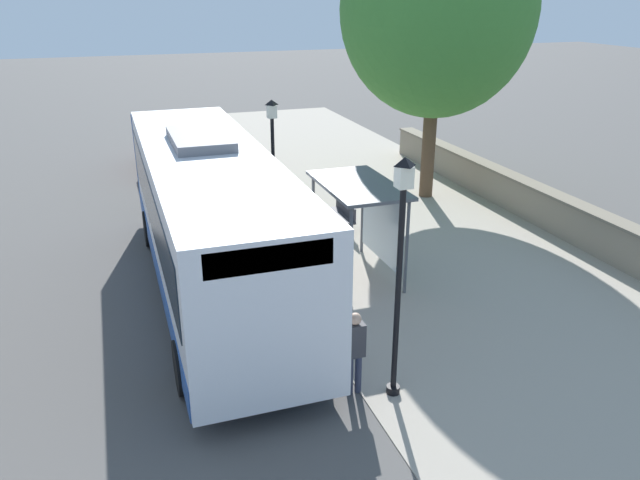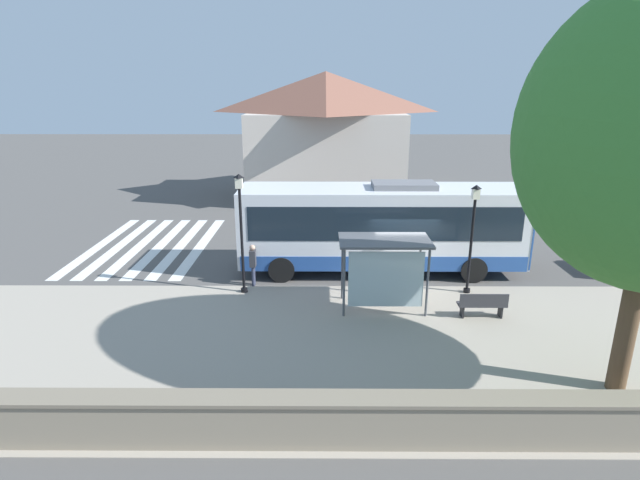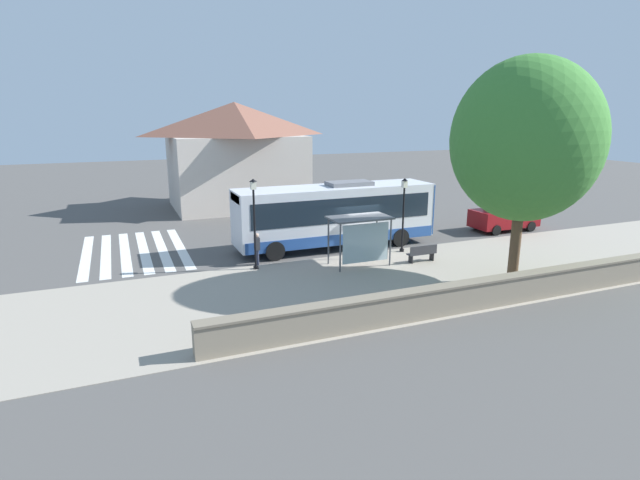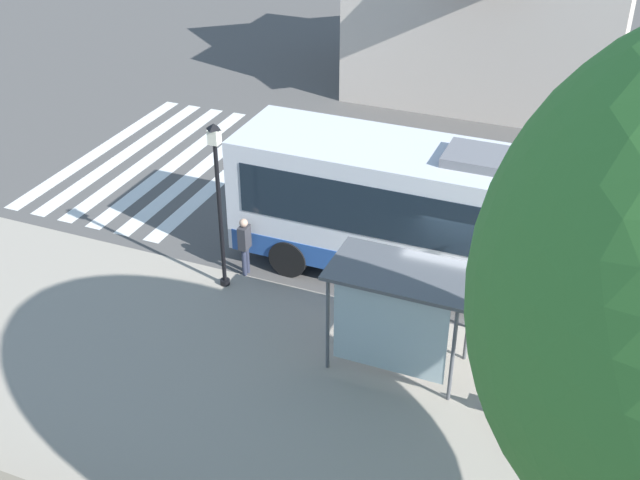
% 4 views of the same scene
% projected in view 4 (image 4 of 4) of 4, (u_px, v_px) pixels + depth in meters
% --- Properties ---
extents(ground_plane, '(120.00, 120.00, 0.00)m').
position_uv_depth(ground_plane, '(463.00, 327.00, 18.51)').
color(ground_plane, '#514F4C').
rests_on(ground_plane, ground).
extents(sidewalk_plaza, '(9.00, 44.00, 0.02)m').
position_uv_depth(sidewalk_plaza, '(405.00, 463.00, 14.95)').
color(sidewalk_plaza, '#9E9384').
rests_on(sidewalk_plaza, ground).
extents(crosswalk_stripes, '(9.00, 5.25, 0.01)m').
position_uv_depth(crosswalk_stripes, '(163.00, 161.00, 26.07)').
color(crosswalk_stripes, silver).
rests_on(crosswalk_stripes, ground).
extents(bus, '(2.74, 11.05, 3.62)m').
position_uv_depth(bus, '(457.00, 217.00, 19.13)').
color(bus, silver).
rests_on(bus, ground).
extents(bus_shelter, '(1.69, 2.96, 2.41)m').
position_uv_depth(bus_shelter, '(399.00, 291.00, 16.25)').
color(bus_shelter, '#515459').
rests_on(bus_shelter, ground).
extents(pedestrian, '(0.34, 0.22, 1.60)m').
position_uv_depth(pedestrian, '(245.00, 242.00, 19.92)').
color(pedestrian, '#2D3347').
rests_on(pedestrian, ground).
extents(bench, '(0.40, 1.55, 0.88)m').
position_uv_depth(bench, '(538.00, 408.00, 15.54)').
color(bench, '#333338').
rests_on(bench, ground).
extents(street_lamp_near, '(0.28, 0.28, 3.97)m').
position_uv_depth(street_lamp_near, '(573.00, 274.00, 16.14)').
color(street_lamp_near, black).
rests_on(street_lamp_near, ground).
extents(street_lamp_far, '(0.28, 0.28, 4.33)m').
position_uv_depth(street_lamp_far, '(219.00, 194.00, 18.65)').
color(street_lamp_far, black).
rests_on(street_lamp_far, ground).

